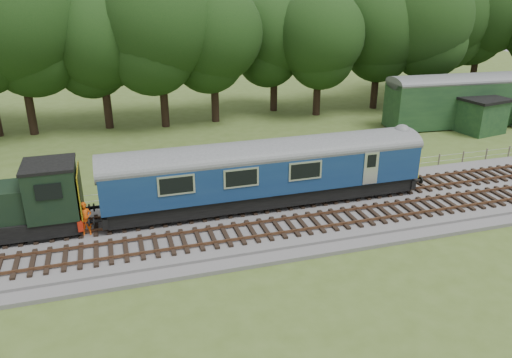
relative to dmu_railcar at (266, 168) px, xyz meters
name	(u,v)px	position (x,y,z in m)	size (l,w,h in m)	color
ground	(304,216)	(1.83, -1.40, -2.61)	(120.00, 120.00, 0.00)	#425620
ballast	(304,213)	(1.83, -1.40, -2.43)	(70.00, 7.00, 0.35)	#4C4C4F
track_north	(295,200)	(1.83, 0.00, -2.19)	(67.20, 2.40, 0.21)	black
track_south	(315,222)	(1.83, -3.00, -2.19)	(67.20, 2.40, 0.21)	black
fence	(278,186)	(1.83, 3.10, -2.61)	(64.00, 0.12, 1.00)	#6B6054
tree_line	(218,118)	(1.83, 20.60, -2.61)	(70.00, 8.00, 18.00)	black
dmu_railcar	(266,168)	(0.00, 0.00, 0.00)	(18.05, 2.86, 3.88)	black
worker	(86,219)	(-9.77, -0.81, -1.37)	(0.65, 0.43, 1.78)	#FF5A0D
parked_coach	(483,96)	(24.19, 11.64, -0.06)	(17.90, 4.39, 4.53)	#16311C
shed	(479,114)	(22.42, 9.71, -1.08)	(4.29, 4.29, 3.02)	#16311C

